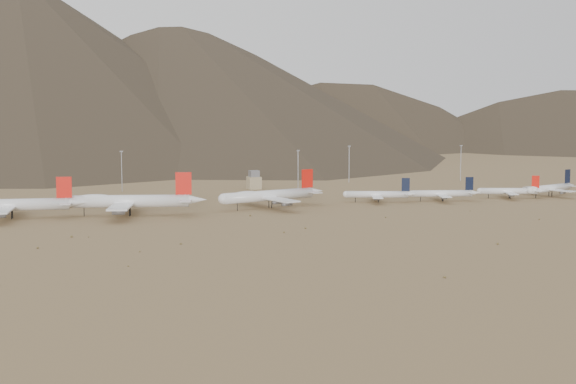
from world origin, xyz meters
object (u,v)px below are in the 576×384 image
object	(u,v)px
widebody_east	(269,195)
narrowbody_b	(443,193)
control_tower	(254,181)
widebody_west	(10,205)
narrowbody_a	(379,194)
widebody_centre	(128,201)

from	to	relation	value
widebody_east	narrowbody_b	bearing A→B (deg)	-17.17
control_tower	widebody_west	bearing A→B (deg)	-149.22
narrowbody_a	widebody_west	bearing A→B (deg)	-159.36
narrowbody_a	control_tower	distance (m)	101.16
widebody_west	control_tower	xyz separation A→B (m)	(150.45, 89.61, -1.53)
narrowbody_a	control_tower	xyz separation A→B (m)	(-44.63, 90.78, 0.86)
widebody_centre	narrowbody_a	size ratio (longest dim) A/B	1.77
widebody_centre	widebody_east	size ratio (longest dim) A/B	1.09
narrowbody_b	control_tower	bearing A→B (deg)	145.62
narrowbody_b	control_tower	distance (m)	127.82
widebody_east	control_tower	bearing A→B (deg)	63.21
widebody_west	narrowbody_b	xyz separation A→B (m)	(231.56, -9.17, -2.41)
narrowbody_b	control_tower	world-z (taller)	narrowbody_b
widebody_centre	narrowbody_a	xyz separation A→B (m)	(140.45, 7.68, -2.92)
widebody_centre	narrowbody_b	size ratio (longest dim) A/B	1.74
widebody_west	widebody_centre	distance (m)	55.34
narrowbody_a	narrowbody_b	size ratio (longest dim) A/B	0.98
narrowbody_b	widebody_centre	bearing A→B (deg)	-163.87
control_tower	widebody_east	bearing A→B (deg)	-102.72
widebody_east	narrowbody_b	xyz separation A→B (m)	(102.15, -5.52, -2.26)
narrowbody_b	control_tower	xyz separation A→B (m)	(-81.11, 98.78, 0.88)
widebody_centre	narrowbody_b	bearing A→B (deg)	16.07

